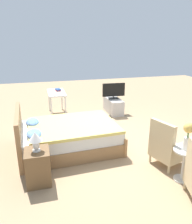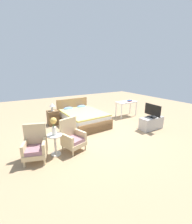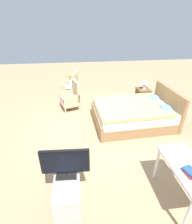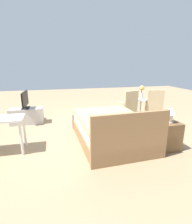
{
  "view_description": "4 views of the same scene",
  "coord_description": "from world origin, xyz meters",
  "px_view_note": "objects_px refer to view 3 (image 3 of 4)",
  "views": [
    {
      "loc": [
        -4.46,
        1.48,
        2.33
      ],
      "look_at": [
        0.29,
        0.2,
        0.66
      ],
      "focal_mm": 35.0,
      "sensor_mm": 36.0,
      "label": 1
    },
    {
      "loc": [
        -2.66,
        -4.47,
        2.23
      ],
      "look_at": [
        0.13,
        0.25,
        0.69
      ],
      "focal_mm": 24.0,
      "sensor_mm": 36.0,
      "label": 2
    },
    {
      "loc": [
        3.95,
        -0.63,
        2.65
      ],
      "look_at": [
        0.12,
        -0.15,
        0.55
      ],
      "focal_mm": 28.0,
      "sensor_mm": 36.0,
      "label": 3
    },
    {
      "loc": [
        1.11,
        4.57,
        1.77
      ],
      "look_at": [
        0.09,
        0.31,
        0.55
      ],
      "focal_mm": 28.0,
      "sensor_mm": 36.0,
      "label": 4
    }
  ],
  "objects_px": {
    "vanity_desk": "(187,172)",
    "armchair_by_window_left": "(71,87)",
    "armchair_by_window_right": "(71,98)",
    "nightstand": "(143,97)",
    "side_table": "(71,92)",
    "book_stack": "(191,172)",
    "bed": "(135,114)",
    "tv_stand": "(68,185)",
    "flower_vase": "(70,78)",
    "tv_flatscreen": "(65,163)",
    "table_lamp": "(145,83)"
  },
  "relations": [
    {
      "from": "tv_stand",
      "to": "vanity_desk",
      "type": "xyz_separation_m",
      "value": [
        0.3,
        1.79,
        0.39
      ]
    },
    {
      "from": "bed",
      "to": "vanity_desk",
      "type": "xyz_separation_m",
      "value": [
        2.39,
        -0.02,
        0.33
      ]
    },
    {
      "from": "flower_vase",
      "to": "book_stack",
      "type": "xyz_separation_m",
      "value": [
        4.17,
        1.66,
        -0.1
      ]
    },
    {
      "from": "tv_stand",
      "to": "vanity_desk",
      "type": "bearing_deg",
      "value": 80.61
    },
    {
      "from": "bed",
      "to": "book_stack",
      "type": "distance_m",
      "value": 2.57
    },
    {
      "from": "armchair_by_window_left",
      "to": "armchair_by_window_right",
      "type": "height_order",
      "value": "same"
    },
    {
      "from": "side_table",
      "to": "table_lamp",
      "type": "bearing_deg",
      "value": 76.2
    },
    {
      "from": "table_lamp",
      "to": "nightstand",
      "type": "bearing_deg",
      "value": -90.0
    },
    {
      "from": "armchair_by_window_right",
      "to": "book_stack",
      "type": "xyz_separation_m",
      "value": [
        3.67,
        1.65,
        0.4
      ]
    },
    {
      "from": "flower_vase",
      "to": "side_table",
      "type": "bearing_deg",
      "value": 0.0
    },
    {
      "from": "book_stack",
      "to": "armchair_by_window_left",
      "type": "bearing_deg",
      "value": -160.56
    },
    {
      "from": "bed",
      "to": "side_table",
      "type": "distance_m",
      "value": 2.4
    },
    {
      "from": "armchair_by_window_right",
      "to": "nightstand",
      "type": "distance_m",
      "value": 2.37
    },
    {
      "from": "nightstand",
      "to": "tv_stand",
      "type": "distance_m",
      "value": 3.98
    },
    {
      "from": "tv_stand",
      "to": "book_stack",
      "type": "bearing_deg",
      "value": 75.79
    },
    {
      "from": "bed",
      "to": "armchair_by_window_left",
      "type": "distance_m",
      "value": 2.76
    },
    {
      "from": "side_table",
      "to": "bed",
      "type": "bearing_deg",
      "value": 46.84
    },
    {
      "from": "bed",
      "to": "tv_stand",
      "type": "distance_m",
      "value": 2.77
    },
    {
      "from": "side_table",
      "to": "table_lamp",
      "type": "distance_m",
      "value": 2.49
    },
    {
      "from": "armchair_by_window_right",
      "to": "nightstand",
      "type": "height_order",
      "value": "armchair_by_window_right"
    },
    {
      "from": "tv_flatscreen",
      "to": "vanity_desk",
      "type": "distance_m",
      "value": 1.82
    },
    {
      "from": "book_stack",
      "to": "armchair_by_window_right",
      "type": "bearing_deg",
      "value": -155.83
    },
    {
      "from": "nightstand",
      "to": "armchair_by_window_right",
      "type": "bearing_deg",
      "value": -92.05
    },
    {
      "from": "bed",
      "to": "nightstand",
      "type": "relative_size",
      "value": 3.65
    },
    {
      "from": "flower_vase",
      "to": "nightstand",
      "type": "distance_m",
      "value": 2.52
    },
    {
      "from": "side_table",
      "to": "tv_stand",
      "type": "bearing_deg",
      "value": -0.89
    },
    {
      "from": "tv_flatscreen",
      "to": "book_stack",
      "type": "relative_size",
      "value": 3.14
    },
    {
      "from": "bed",
      "to": "armchair_by_window_right",
      "type": "bearing_deg",
      "value": -123.36
    },
    {
      "from": "bed",
      "to": "tv_stand",
      "type": "relative_size",
      "value": 2.26
    },
    {
      "from": "vanity_desk",
      "to": "armchair_by_window_left",
      "type": "bearing_deg",
      "value": -159.22
    },
    {
      "from": "tv_stand",
      "to": "side_table",
      "type": "bearing_deg",
      "value": 179.11
    },
    {
      "from": "armchair_by_window_left",
      "to": "nightstand",
      "type": "distance_m",
      "value": 2.6
    },
    {
      "from": "armchair_by_window_right",
      "to": "armchair_by_window_left",
      "type": "bearing_deg",
      "value": -179.98
    },
    {
      "from": "bed",
      "to": "side_table",
      "type": "relative_size",
      "value": 3.72
    },
    {
      "from": "armchair_by_window_left",
      "to": "nightstand",
      "type": "xyz_separation_m",
      "value": [
        1.08,
        2.36,
        -0.08
      ]
    },
    {
      "from": "tv_stand",
      "to": "tv_flatscreen",
      "type": "distance_m",
      "value": 0.5
    },
    {
      "from": "side_table",
      "to": "tv_flatscreen",
      "type": "height_order",
      "value": "tv_flatscreen"
    },
    {
      "from": "side_table",
      "to": "nightstand",
      "type": "xyz_separation_m",
      "value": [
        0.58,
        2.38,
        -0.07
      ]
    },
    {
      "from": "armchair_by_window_right",
      "to": "tv_flatscreen",
      "type": "distance_m",
      "value": 3.26
    },
    {
      "from": "armchair_by_window_left",
      "to": "book_stack",
      "type": "bearing_deg",
      "value": 19.44
    },
    {
      "from": "vanity_desk",
      "to": "table_lamp",
      "type": "bearing_deg",
      "value": 169.41
    },
    {
      "from": "tv_flatscreen",
      "to": "armchair_by_window_right",
      "type": "bearing_deg",
      "value": 178.69
    },
    {
      "from": "armchair_by_window_right",
      "to": "side_table",
      "type": "distance_m",
      "value": 0.5
    },
    {
      "from": "armchair_by_window_right",
      "to": "tv_stand",
      "type": "height_order",
      "value": "armchair_by_window_right"
    },
    {
      "from": "vanity_desk",
      "to": "book_stack",
      "type": "relative_size",
      "value": 4.46
    },
    {
      "from": "side_table",
      "to": "tv_flatscreen",
      "type": "distance_m",
      "value": 3.76
    },
    {
      "from": "tv_flatscreen",
      "to": "vanity_desk",
      "type": "xyz_separation_m",
      "value": [
        0.29,
        1.79,
        -0.11
      ]
    },
    {
      "from": "vanity_desk",
      "to": "bed",
      "type": "bearing_deg",
      "value": 179.58
    },
    {
      "from": "armchair_by_window_right",
      "to": "nightstand",
      "type": "relative_size",
      "value": 1.55
    },
    {
      "from": "nightstand",
      "to": "table_lamp",
      "type": "bearing_deg",
      "value": 90.0
    }
  ]
}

